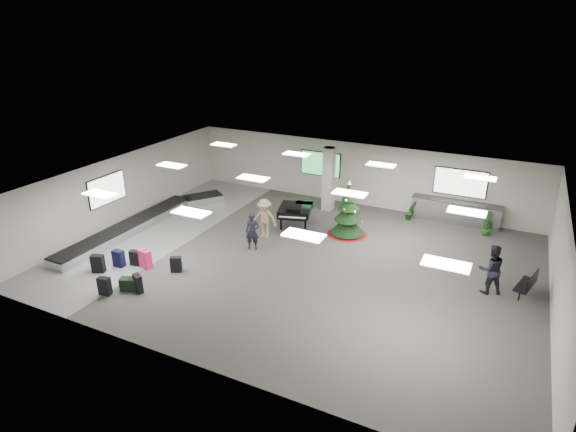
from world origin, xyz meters
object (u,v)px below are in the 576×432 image
at_px(baggage_carousel, 145,222).
at_px(potted_plant_left, 410,212).
at_px(traveler_a, 252,232).
at_px(traveler_b, 264,218).
at_px(potted_plant_right, 487,227).
at_px(pink_suitcase, 145,259).
at_px(traveler_bench, 491,269).
at_px(service_counter, 455,212).
at_px(grand_piano, 295,210).
at_px(christmas_tree, 348,216).
at_px(bench, 528,283).

distance_m(baggage_carousel, potted_plant_left, 12.47).
distance_m(baggage_carousel, traveler_a, 5.74).
relative_size(traveler_b, potted_plant_right, 2.28).
bearing_deg(baggage_carousel, pink_suitcase, -47.91).
xyz_separation_m(traveler_bench, potted_plant_right, (-0.52, 5.14, -0.53)).
distance_m(service_counter, grand_piano, 7.52).
height_order(pink_suitcase, traveler_bench, traveler_bench).
height_order(service_counter, traveler_a, traveler_a).
relative_size(baggage_carousel, grand_piano, 4.47).
bearing_deg(baggage_carousel, potted_plant_left, 29.51).
relative_size(service_counter, christmas_tree, 1.60).
bearing_deg(baggage_carousel, bench, 4.31).
relative_size(christmas_tree, grand_piano, 1.16).
height_order(grand_piano, traveler_b, traveler_b).
relative_size(grand_piano, potted_plant_left, 2.75).
height_order(service_counter, potted_plant_right, service_counter).
distance_m(pink_suitcase, potted_plant_left, 12.26).
xyz_separation_m(traveler_a, potted_plant_left, (5.15, 6.02, -0.40)).
bearing_deg(christmas_tree, traveler_bench, -21.98).
xyz_separation_m(grand_piano, bench, (9.86, -1.92, -0.28)).
relative_size(potted_plant_left, potted_plant_right, 1.02).
xyz_separation_m(grand_piano, traveler_b, (-0.65, -1.75, 0.13)).
distance_m(service_counter, pink_suitcase, 14.06).
distance_m(traveler_bench, potted_plant_right, 5.19).
relative_size(baggage_carousel, traveler_a, 6.14).
bearing_deg(baggage_carousel, traveler_a, 1.21).
bearing_deg(christmas_tree, potted_plant_left, 53.80).
distance_m(grand_piano, potted_plant_right, 8.57).
xyz_separation_m(traveler_b, potted_plant_right, (8.74, 4.56, -0.50)).
bearing_deg(pink_suitcase, baggage_carousel, 139.72).
distance_m(christmas_tree, traveler_bench, 6.59).
xyz_separation_m(potted_plant_left, potted_plant_right, (3.48, -0.20, -0.01)).
distance_m(baggage_carousel, grand_piano, 7.00).
bearing_deg(potted_plant_right, baggage_carousel, -157.49).
relative_size(bench, potted_plant_right, 1.78).
bearing_deg(potted_plant_right, pink_suitcase, -141.85).
xyz_separation_m(pink_suitcase, potted_plant_right, (11.52, 9.05, 0.02)).
relative_size(bench, traveler_bench, 0.75).
distance_m(pink_suitcase, traveler_bench, 12.67).
bearing_deg(traveler_b, pink_suitcase, -127.55).
height_order(grand_piano, bench, grand_piano).
distance_m(grand_piano, traveler_a, 3.06).
relative_size(pink_suitcase, traveler_bench, 0.42).
relative_size(bench, traveler_b, 0.78).
distance_m(christmas_tree, potted_plant_right, 6.21).
xyz_separation_m(service_counter, christmas_tree, (-4.09, -3.47, 0.32)).
height_order(baggage_carousel, christmas_tree, christmas_tree).
xyz_separation_m(pink_suitcase, potted_plant_left, (8.04, 9.25, 0.02)).
bearing_deg(service_counter, bench, -59.50).
relative_size(bench, potted_plant_left, 1.75).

